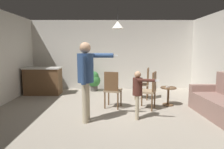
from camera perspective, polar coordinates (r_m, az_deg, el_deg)
ground at (r=5.02m, az=0.22°, el=-11.22°), size 7.68×7.68×0.00m
wall_back at (r=7.96m, az=0.12°, el=5.57°), size 6.40×0.10×2.70m
kitchen_counter at (r=7.45m, az=-19.08°, el=-1.70°), size 1.26×0.66×0.95m
side_table_by_couch at (r=5.91m, az=15.74°, el=-5.36°), size 0.44×0.44×0.52m
person_adult at (r=4.33m, az=-7.40°, el=0.40°), size 0.87×0.50×1.74m
person_child at (r=4.55m, az=7.39°, el=-4.29°), size 0.56×0.37×1.10m
dining_chair_by_counter at (r=5.38m, az=10.68°, el=-4.07°), size 0.55×0.55×1.00m
dining_chair_near_wall at (r=5.37m, az=0.08°, el=-3.95°), size 0.52×0.52×1.00m
dining_chair_centre_back at (r=6.45m, az=9.17°, el=-2.13°), size 0.51×0.51×1.00m
potted_plant_corner at (r=7.61m, az=-5.21°, el=-1.63°), size 0.49×0.49×0.75m
spare_remote_on_table at (r=5.81m, az=15.67°, el=-3.44°), size 0.13×0.10×0.04m
ceiling_light_pendant at (r=5.62m, az=1.62°, el=14.01°), size 0.32×0.32×0.55m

